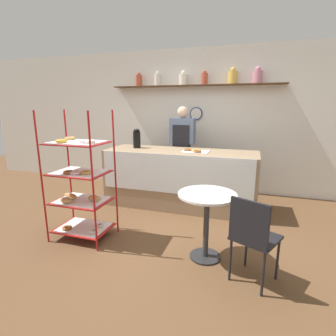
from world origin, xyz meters
The scene contains 9 objects.
ground_plane centered at (0.00, 0.00, 0.00)m, with size 14.00×14.00×0.00m, color brown.
back_wall centered at (0.00, 2.08, 1.37)m, with size 10.00×0.30×2.70m.
display_counter centered at (0.00, 1.01, 0.47)m, with size 2.46×0.78×0.94m.
pastry_rack centered at (-0.88, -0.44, 0.70)m, with size 0.72×0.52×1.60m.
person_worker centered at (-0.11, 1.56, 0.89)m, with size 0.44×0.23×1.64m.
cafe_table centered at (0.68, -0.42, 0.56)m, with size 0.62×0.62×0.75m.
cafe_chair centered at (1.16, -0.74, 0.52)m, with size 0.51×0.51×0.86m.
coffee_carafe centered at (-0.79, 1.06, 1.10)m, with size 0.13×0.13×0.33m.
donut_tray_counter centered at (0.25, 0.95, 0.96)m, with size 0.42×0.31×0.04m.
Camera 1 is at (1.09, -3.04, 1.65)m, focal length 28.00 mm.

